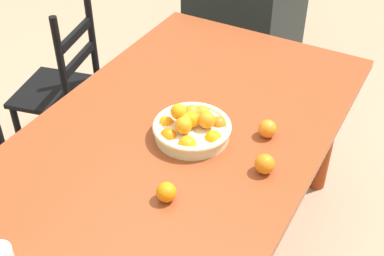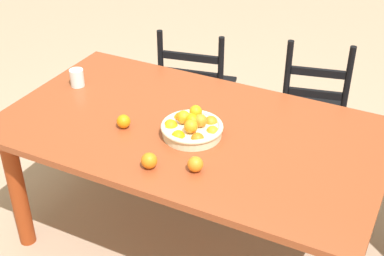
# 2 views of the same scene
# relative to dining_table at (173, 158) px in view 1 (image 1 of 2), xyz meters

# --- Properties ---
(dining_table) EXTENTS (1.86, 1.06, 0.75)m
(dining_table) POSITION_rel_dining_table_xyz_m (0.00, 0.00, 0.00)
(dining_table) COLOR brown
(dining_table) RESTS_ON ground
(chair_by_cabinet) EXTENTS (0.47, 0.47, 0.96)m
(chair_by_cabinet) POSITION_rel_dining_table_xyz_m (0.38, 0.91, -0.21)
(chair_by_cabinet) COLOR black
(chair_by_cabinet) RESTS_ON ground
(cabinet) EXTENTS (0.77, 0.60, 0.98)m
(cabinet) POSITION_rel_dining_table_xyz_m (1.66, 0.41, -0.15)
(cabinet) COLOR black
(cabinet) RESTS_ON ground
(fruit_bowl) EXTENTS (0.29, 0.29, 0.13)m
(fruit_bowl) POSITION_rel_dining_table_xyz_m (0.04, -0.06, 0.15)
(fruit_bowl) COLOR beige
(fruit_bowl) RESTS_ON dining_table
(orange_loose_0) EXTENTS (0.07, 0.07, 0.07)m
(orange_loose_0) POSITION_rel_dining_table_xyz_m (0.18, -0.31, 0.14)
(orange_loose_0) COLOR orange
(orange_loose_0) RESTS_ON dining_table
(orange_loose_1) EXTENTS (0.07, 0.07, 0.07)m
(orange_loose_1) POSITION_rel_dining_table_xyz_m (-0.01, -0.37, 0.14)
(orange_loose_1) COLOR orange
(orange_loose_1) RESTS_ON dining_table
(orange_loose_2) EXTENTS (0.07, 0.07, 0.07)m
(orange_loose_2) POSITION_rel_dining_table_xyz_m (-0.29, -0.15, 0.14)
(orange_loose_2) COLOR orange
(orange_loose_2) RESTS_ON dining_table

